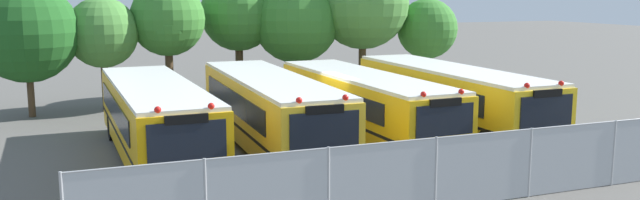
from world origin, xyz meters
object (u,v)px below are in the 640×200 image
at_px(school_bus_2, 363,103).
at_px(tree_6, 426,30).
at_px(tree_3, 240,14).
at_px(school_bus_0, 155,118).
at_px(tree_4, 299,18).
at_px(tree_1, 100,33).
at_px(school_bus_3, 449,97).
at_px(tree_5, 360,2).
at_px(tree_2, 168,21).
at_px(school_bus_1, 269,109).
at_px(tree_0, 31,31).

xyz_separation_m(school_bus_2, tree_6, (8.14, 9.38, 2.05)).
xyz_separation_m(tree_3, tree_6, (9.84, -2.40, -0.94)).
height_order(school_bus_0, tree_4, tree_4).
bearing_deg(tree_1, school_bus_3, -38.52).
bearing_deg(tree_1, tree_5, 1.01).
height_order(school_bus_3, tree_2, tree_2).
xyz_separation_m(school_bus_0, school_bus_2, (7.68, 0.28, -0.04)).
distance_m(school_bus_1, tree_5, 13.63).
height_order(school_bus_0, school_bus_2, school_bus_0).
xyz_separation_m(tree_0, tree_5, (16.14, 0.62, 1.17)).
bearing_deg(school_bus_0, tree_0, -68.73).
height_order(school_bus_1, tree_2, tree_2).
height_order(school_bus_0, tree_5, tree_5).
height_order(tree_0, tree_3, tree_3).
bearing_deg(school_bus_3, tree_4, -78.00).
xyz_separation_m(tree_1, tree_5, (13.26, 0.23, 1.34)).
distance_m(school_bus_0, tree_3, 13.79).
relative_size(tree_1, tree_3, 0.82).
bearing_deg(tree_2, tree_6, -2.26).
bearing_deg(tree_6, school_bus_1, -140.85).
distance_m(school_bus_1, tree_1, 11.48).
bearing_deg(tree_4, tree_1, -174.62).
bearing_deg(school_bus_2, tree_3, -83.46).
relative_size(school_bus_0, tree_5, 1.48).
height_order(school_bus_3, tree_1, tree_1).
xyz_separation_m(school_bus_3, tree_3, (-5.33, 11.97, 2.93)).
bearing_deg(school_bus_0, tree_6, -150.08).
height_order(school_bus_1, tree_4, tree_4).
xyz_separation_m(school_bus_1, school_bus_2, (3.78, 0.33, -0.06)).
bearing_deg(school_bus_0, school_bus_2, -179.40).
bearing_deg(school_bus_3, tree_0, -32.35).
xyz_separation_m(school_bus_2, tree_2, (-5.72, 9.93, 2.75)).
distance_m(tree_2, tree_5, 10.16).
bearing_deg(school_bus_1, tree_6, -139.73).
relative_size(tree_0, tree_5, 0.82).
relative_size(tree_2, tree_4, 0.94).
bearing_deg(school_bus_1, tree_2, -78.19).
distance_m(school_bus_0, school_bus_3, 11.32).
height_order(school_bus_1, tree_3, tree_3).
distance_m(school_bus_2, tree_2, 11.78).
relative_size(school_bus_1, tree_1, 2.14).
bearing_deg(tree_1, tree_4, 5.38).
relative_size(school_bus_0, school_bus_3, 0.97).
relative_size(tree_0, tree_1, 1.14).
bearing_deg(tree_1, tree_3, 15.89).
height_order(school_bus_2, tree_4, tree_4).
bearing_deg(tree_4, tree_2, -173.68).
height_order(tree_2, tree_6, tree_2).
bearing_deg(tree_6, school_bus_3, -115.24).
bearing_deg(school_bus_1, tree_5, -127.36).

